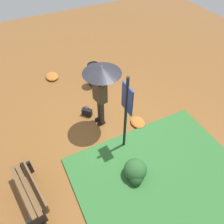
% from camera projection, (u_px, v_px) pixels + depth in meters
% --- Properties ---
extents(ground_plane, '(18.00, 18.00, 0.00)m').
position_uv_depth(ground_plane, '(108.00, 126.00, 6.56)').
color(ground_plane, brown).
extents(grass_verge, '(4.80, 4.00, 0.05)m').
position_uv_depth(grass_verge, '(183.00, 208.00, 4.85)').
color(grass_verge, '#2D662D').
rests_on(grass_verge, ground_plane).
extents(person_with_umbrella, '(0.96, 0.96, 2.04)m').
position_uv_depth(person_with_umbrella, '(101.00, 82.00, 5.54)').
color(person_with_umbrella, '#2D2823').
rests_on(person_with_umbrella, ground_plane).
extents(info_sign_post, '(0.44, 0.07, 2.30)m').
position_uv_depth(info_sign_post, '(127.00, 107.00, 5.04)').
color(info_sign_post, black).
rests_on(info_sign_post, ground_plane).
extents(handbag, '(0.32, 0.31, 0.37)m').
position_uv_depth(handbag, '(87.00, 112.00, 6.79)').
color(handbag, black).
rests_on(handbag, ground_plane).
extents(park_bench, '(1.40, 0.58, 0.75)m').
position_uv_depth(park_bench, '(30.00, 189.00, 4.77)').
color(park_bench, black).
rests_on(park_bench, ground_plane).
extents(trash_bin, '(0.42, 0.42, 0.83)m').
position_uv_depth(trash_bin, '(94.00, 75.00, 7.65)').
color(trash_bin, black).
rests_on(trash_bin, ground_plane).
extents(shrub_cluster, '(0.61, 0.55, 0.50)m').
position_uv_depth(shrub_cluster, '(135.00, 171.00, 5.25)').
color(shrub_cluster, '#285628').
rests_on(shrub_cluster, ground_plane).
extents(leaf_pile_near_person, '(0.57, 0.45, 0.12)m').
position_uv_depth(leaf_pile_near_person, '(52.00, 76.00, 8.18)').
color(leaf_pile_near_person, '#A86023').
rests_on(leaf_pile_near_person, ground_plane).
extents(leaf_pile_by_bench, '(0.50, 0.40, 0.11)m').
position_uv_depth(leaf_pile_by_bench, '(138.00, 122.00, 6.59)').
color(leaf_pile_by_bench, '#A86023').
rests_on(leaf_pile_by_bench, ground_plane).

